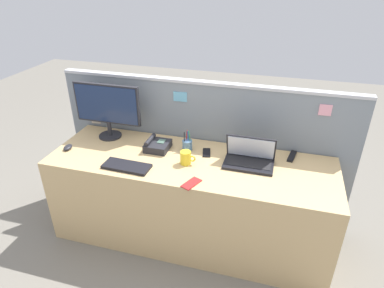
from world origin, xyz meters
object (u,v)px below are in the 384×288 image
(cell_phone_red_case, at_px, (191,183))
(coffee_mug, at_px, (186,158))
(desk_phone, at_px, (157,145))
(pen_cup, at_px, (187,145))
(keyboard_main, at_px, (127,166))
(desktop_monitor, at_px, (107,107))
(tv_remote, at_px, (292,156))
(computer_mouse_right_hand, at_px, (68,147))
(cell_phone_black_slab, at_px, (206,153))
(laptop, at_px, (249,157))

(cell_phone_red_case, height_order, coffee_mug, coffee_mug)
(desk_phone, relative_size, pen_cup, 1.16)
(desk_phone, relative_size, keyboard_main, 0.55)
(desktop_monitor, height_order, pen_cup, desktop_monitor)
(desktop_monitor, relative_size, cell_phone_red_case, 3.86)
(keyboard_main, relative_size, tv_remote, 2.12)
(computer_mouse_right_hand, height_order, pen_cup, pen_cup)
(coffee_mug, bearing_deg, desktop_monitor, 161.19)
(cell_phone_black_slab, distance_m, cell_phone_red_case, 0.45)
(pen_cup, bearing_deg, tv_remote, 7.54)
(cell_phone_black_slab, distance_m, coffee_mug, 0.24)
(keyboard_main, distance_m, cell_phone_red_case, 0.53)
(desk_phone, xyz_separation_m, cell_phone_black_slab, (0.41, 0.05, -0.03))
(computer_mouse_right_hand, relative_size, pen_cup, 0.59)
(laptop, relative_size, keyboard_main, 1.04)
(cell_phone_red_case, bearing_deg, desk_phone, 158.96)
(laptop, height_order, cell_phone_black_slab, laptop)
(coffee_mug, bearing_deg, cell_phone_red_case, -65.25)
(desktop_monitor, relative_size, coffee_mug, 4.91)
(laptop, relative_size, computer_mouse_right_hand, 3.74)
(computer_mouse_right_hand, distance_m, pen_cup, 0.99)
(computer_mouse_right_hand, distance_m, tv_remote, 1.82)
(cell_phone_red_case, bearing_deg, tv_remote, 63.98)
(pen_cup, xyz_separation_m, coffee_mug, (0.05, -0.21, 0.01))
(desktop_monitor, distance_m, desk_phone, 0.55)
(pen_cup, height_order, cell_phone_black_slab, pen_cup)
(laptop, relative_size, cell_phone_red_case, 2.44)
(desktop_monitor, bearing_deg, cell_phone_red_case, -29.91)
(tv_remote, bearing_deg, coffee_mug, -146.98)
(computer_mouse_right_hand, relative_size, cell_phone_black_slab, 0.73)
(keyboard_main, bearing_deg, pen_cup, 48.90)
(desktop_monitor, distance_m, pen_cup, 0.77)
(laptop, xyz_separation_m, pen_cup, (-0.52, 0.07, -0.01))
(pen_cup, relative_size, coffee_mug, 1.42)
(desktop_monitor, xyz_separation_m, computer_mouse_right_hand, (-0.23, -0.31, -0.26))
(pen_cup, bearing_deg, desktop_monitor, 175.66)
(computer_mouse_right_hand, bearing_deg, coffee_mug, -2.79)
(laptop, xyz_separation_m, keyboard_main, (-0.88, -0.31, -0.05))
(desktop_monitor, relative_size, computer_mouse_right_hand, 5.91)
(desk_phone, xyz_separation_m, computer_mouse_right_hand, (-0.71, -0.20, -0.02))
(desk_phone, relative_size, cell_phone_red_case, 1.29)
(keyboard_main, bearing_deg, cell_phone_black_slab, 37.57)
(computer_mouse_right_hand, height_order, cell_phone_black_slab, computer_mouse_right_hand)
(pen_cup, bearing_deg, coffee_mug, -76.33)
(cell_phone_black_slab, bearing_deg, pen_cup, 163.14)
(cell_phone_black_slab, xyz_separation_m, cell_phone_red_case, (0.00, -0.45, 0.00))
(laptop, distance_m, keyboard_main, 0.93)
(tv_remote, bearing_deg, computer_mouse_right_hand, -157.66)
(laptop, relative_size, desk_phone, 1.89)
(desktop_monitor, bearing_deg, coffee_mug, -18.81)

